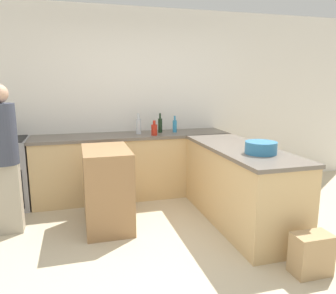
{
  "coord_description": "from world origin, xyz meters",
  "views": [
    {
      "loc": [
        -0.76,
        -2.72,
        1.65
      ],
      "look_at": [
        0.17,
        0.6,
        0.96
      ],
      "focal_mm": 35.0,
      "sensor_mm": 36.0,
      "label": 1
    }
  ],
  "objects_px": {
    "range_oven": "(1,174)",
    "person_by_range": "(4,154)",
    "hot_sauce_bottle": "(154,129)",
    "dish_soap_bottle": "(175,126)",
    "mixing_bowl": "(261,148)",
    "vinegar_bottle_clear": "(139,126)",
    "paper_bag": "(311,254)",
    "wine_bottle_dark": "(160,125)",
    "island_table": "(107,188)"
  },
  "relations": [
    {
      "from": "dish_soap_bottle",
      "to": "vinegar_bottle_clear",
      "type": "relative_size",
      "value": 0.82
    },
    {
      "from": "hot_sauce_bottle",
      "to": "vinegar_bottle_clear",
      "type": "distance_m",
      "value": 0.26
    },
    {
      "from": "person_by_range",
      "to": "vinegar_bottle_clear",
      "type": "bearing_deg",
      "value": 27.2
    },
    {
      "from": "vinegar_bottle_clear",
      "to": "island_table",
      "type": "bearing_deg",
      "value": -120.15
    },
    {
      "from": "mixing_bowl",
      "to": "vinegar_bottle_clear",
      "type": "relative_size",
      "value": 1.12
    },
    {
      "from": "island_table",
      "to": "person_by_range",
      "type": "bearing_deg",
      "value": 173.37
    },
    {
      "from": "island_table",
      "to": "hot_sauce_bottle",
      "type": "relative_size",
      "value": 4.38
    },
    {
      "from": "wine_bottle_dark",
      "to": "vinegar_bottle_clear",
      "type": "xyz_separation_m",
      "value": [
        -0.33,
        -0.04,
        0.0
      ]
    },
    {
      "from": "paper_bag",
      "to": "island_table",
      "type": "bearing_deg",
      "value": 137.44
    },
    {
      "from": "wine_bottle_dark",
      "to": "paper_bag",
      "type": "height_order",
      "value": "wine_bottle_dark"
    },
    {
      "from": "person_by_range",
      "to": "wine_bottle_dark",
      "type": "bearing_deg",
      "value": 24.12
    },
    {
      "from": "island_table",
      "to": "person_by_range",
      "type": "distance_m",
      "value": 1.15
    },
    {
      "from": "mixing_bowl",
      "to": "hot_sauce_bottle",
      "type": "bearing_deg",
      "value": 118.76
    },
    {
      "from": "paper_bag",
      "to": "person_by_range",
      "type": "bearing_deg",
      "value": 149.1
    },
    {
      "from": "vinegar_bottle_clear",
      "to": "range_oven",
      "type": "bearing_deg",
      "value": -179.72
    },
    {
      "from": "range_oven",
      "to": "island_table",
      "type": "xyz_separation_m",
      "value": [
        1.29,
        -0.94,
        -0.0
      ]
    },
    {
      "from": "person_by_range",
      "to": "mixing_bowl",
      "type": "bearing_deg",
      "value": -17.21
    },
    {
      "from": "range_oven",
      "to": "vinegar_bottle_clear",
      "type": "distance_m",
      "value": 1.93
    },
    {
      "from": "hot_sauce_bottle",
      "to": "island_table",
      "type": "bearing_deg",
      "value": -133.9
    },
    {
      "from": "range_oven",
      "to": "hot_sauce_bottle",
      "type": "bearing_deg",
      "value": -4.93
    },
    {
      "from": "island_table",
      "to": "wine_bottle_dark",
      "type": "relative_size",
      "value": 3.22
    },
    {
      "from": "range_oven",
      "to": "mixing_bowl",
      "type": "distance_m",
      "value": 3.29
    },
    {
      "from": "dish_soap_bottle",
      "to": "wine_bottle_dark",
      "type": "bearing_deg",
      "value": 172.32
    },
    {
      "from": "range_oven",
      "to": "paper_bag",
      "type": "distance_m",
      "value": 3.77
    },
    {
      "from": "hot_sauce_bottle",
      "to": "dish_soap_bottle",
      "type": "relative_size",
      "value": 0.86
    },
    {
      "from": "mixing_bowl",
      "to": "hot_sauce_bottle",
      "type": "height_order",
      "value": "hot_sauce_bottle"
    },
    {
      "from": "person_by_range",
      "to": "paper_bag",
      "type": "xyz_separation_m",
      "value": [
        2.66,
        -1.59,
        -0.71
      ]
    },
    {
      "from": "range_oven",
      "to": "person_by_range",
      "type": "height_order",
      "value": "person_by_range"
    },
    {
      "from": "wine_bottle_dark",
      "to": "person_by_range",
      "type": "xyz_separation_m",
      "value": [
        -1.94,
        -0.87,
        -0.13
      ]
    },
    {
      "from": "wine_bottle_dark",
      "to": "dish_soap_bottle",
      "type": "relative_size",
      "value": 1.18
    },
    {
      "from": "hot_sauce_bottle",
      "to": "paper_bag",
      "type": "relative_size",
      "value": 0.57
    },
    {
      "from": "island_table",
      "to": "paper_bag",
      "type": "bearing_deg",
      "value": -42.56
    },
    {
      "from": "hot_sauce_bottle",
      "to": "dish_soap_bottle",
      "type": "bearing_deg",
      "value": 28.58
    },
    {
      "from": "island_table",
      "to": "wine_bottle_dark",
      "type": "distance_m",
      "value": 1.44
    },
    {
      "from": "mixing_bowl",
      "to": "wine_bottle_dark",
      "type": "relative_size",
      "value": 1.16
    },
    {
      "from": "dish_soap_bottle",
      "to": "person_by_range",
      "type": "xyz_separation_m",
      "value": [
        -2.16,
        -0.84,
        -0.11
      ]
    },
    {
      "from": "range_oven",
      "to": "mixing_bowl",
      "type": "xyz_separation_m",
      "value": [
        2.82,
        -1.62,
        0.51
      ]
    },
    {
      "from": "hot_sauce_bottle",
      "to": "paper_bag",
      "type": "distance_m",
      "value": 2.53
    },
    {
      "from": "paper_bag",
      "to": "dish_soap_bottle",
      "type": "bearing_deg",
      "value": 101.64
    },
    {
      "from": "wine_bottle_dark",
      "to": "island_table",
      "type": "bearing_deg",
      "value": -131.6
    },
    {
      "from": "hot_sauce_bottle",
      "to": "person_by_range",
      "type": "xyz_separation_m",
      "value": [
        -1.8,
        -0.64,
        -0.1
      ]
    },
    {
      "from": "mixing_bowl",
      "to": "paper_bag",
      "type": "relative_size",
      "value": 0.89
    },
    {
      "from": "wine_bottle_dark",
      "to": "vinegar_bottle_clear",
      "type": "distance_m",
      "value": 0.33
    },
    {
      "from": "dish_soap_bottle",
      "to": "person_by_range",
      "type": "distance_m",
      "value": 2.32
    },
    {
      "from": "island_table",
      "to": "person_by_range",
      "type": "xyz_separation_m",
      "value": [
        -1.06,
        0.12,
        0.44
      ]
    },
    {
      "from": "hot_sauce_bottle",
      "to": "wine_bottle_dark",
      "type": "distance_m",
      "value": 0.27
    },
    {
      "from": "range_oven",
      "to": "hot_sauce_bottle",
      "type": "relative_size",
      "value": 4.43
    },
    {
      "from": "mixing_bowl",
      "to": "wine_bottle_dark",
      "type": "xyz_separation_m",
      "value": [
        -0.65,
        1.67,
        0.05
      ]
    },
    {
      "from": "island_table",
      "to": "range_oven",
      "type": "bearing_deg",
      "value": 143.81
    },
    {
      "from": "dish_soap_bottle",
      "to": "mixing_bowl",
      "type": "bearing_deg",
      "value": -75.09
    }
  ]
}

